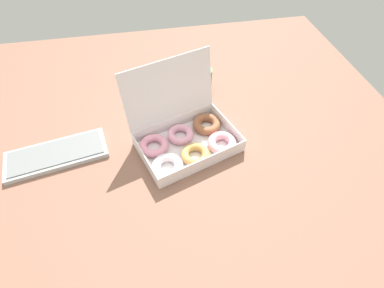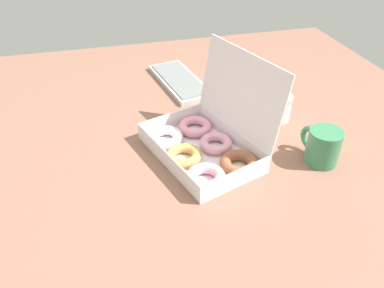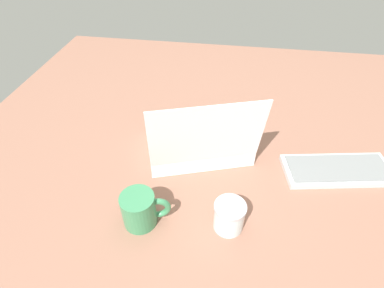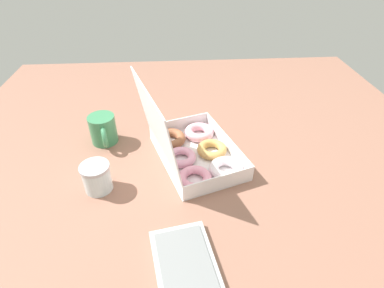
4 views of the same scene
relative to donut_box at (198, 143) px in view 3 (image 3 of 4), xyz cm
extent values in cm
cube|color=#8B5E4C|center=(-2.49, -1.25, -4.46)|extent=(180.00, 180.00, 2.00)
cube|color=white|center=(0.15, -1.38, -3.26)|extent=(39.39, 32.39, 0.40)
cube|color=white|center=(-15.75, -6.66, -0.40)|extent=(7.58, 21.84, 5.32)
cube|color=white|center=(16.06, 3.89, -0.40)|extent=(7.58, 21.84, 5.32)
cube|color=white|center=(3.69, -12.05, -0.40)|extent=(31.56, 10.80, 5.32)
cube|color=white|center=(-3.38, 9.28, -0.40)|extent=(31.56, 10.80, 5.32)
cube|color=white|center=(-4.06, 11.31, 13.53)|extent=(33.53, 14.72, 22.61)
torus|color=white|center=(-8.51, -9.87, -1.59)|extent=(14.88, 14.88, 3.07)
torus|color=tan|center=(1.74, -6.64, -1.59)|extent=(13.59, 13.59, 2.79)
torus|color=#EAA7B4|center=(12.29, -3.20, -1.59)|extent=(15.03, 15.03, 3.15)
torus|color=pink|center=(-12.06, 0.28, -1.59)|extent=(13.95, 13.95, 2.74)
torus|color=#EDA0BB|center=(-1.77, 3.96, -1.59)|extent=(11.73, 11.73, 2.68)
torus|color=#96593A|center=(8.98, 7.38, -1.59)|extent=(13.42, 13.42, 3.15)
cube|color=#B7BCBD|center=(-46.27, 3.30, -2.56)|extent=(36.39, 19.83, 1.80)
cube|color=gray|center=(-46.27, 3.30, -1.46)|extent=(33.28, 17.16, 0.40)
cylinder|color=#397F53|center=(11.75, 31.02, 1.68)|extent=(9.25, 9.25, 10.29)
torus|color=#397F53|center=(6.95, 29.75, 1.68)|extent=(7.61, 3.52, 7.43)
cylinder|color=black|center=(11.75, 31.02, 4.98)|extent=(8.14, 8.14, 0.62)
cylinder|color=silver|center=(-12.42, 28.91, 0.44)|extent=(8.12, 8.12, 7.80)
cylinder|color=#B2B2B7|center=(-12.42, 28.91, 4.84)|extent=(8.53, 8.53, 1.00)
camera|label=1|loc=(-12.06, -72.22, 78.66)|focal=28.00mm
camera|label=2|loc=(83.77, -25.60, 63.49)|focal=35.00mm
camera|label=3|loc=(-9.72, 76.71, 68.20)|focal=28.00mm
camera|label=4|loc=(-77.95, 5.59, 60.90)|focal=28.00mm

